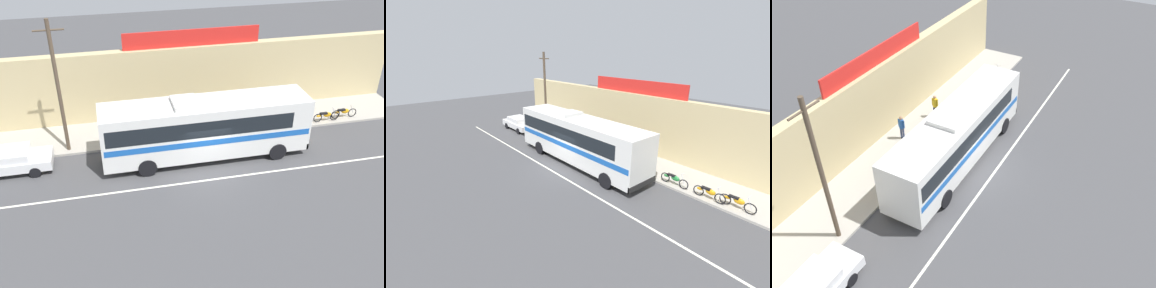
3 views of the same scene
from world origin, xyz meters
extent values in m
plane|color=#444447|center=(0.00, 0.00, 0.00)|extent=(70.00, 70.00, 0.00)
cube|color=#A8A399|center=(0.00, 5.20, 0.07)|extent=(30.00, 3.60, 0.14)
cube|color=tan|center=(0.00, 7.35, 2.40)|extent=(30.00, 0.70, 4.80)
cube|color=red|center=(0.65, 7.35, 5.35)|extent=(9.01, 0.12, 1.10)
cube|color=silver|center=(0.00, -0.80, 0.00)|extent=(30.00, 0.14, 0.01)
cube|color=silver|center=(0.14, 1.57, 1.99)|extent=(11.89, 2.52, 3.10)
cube|color=black|center=(-0.34, 1.57, 2.54)|extent=(10.47, 2.54, 0.96)
cube|color=#1956B2|center=(0.14, 1.57, 1.69)|extent=(11.65, 2.54, 0.36)
cube|color=black|center=(6.05, 1.57, 2.44)|extent=(0.04, 2.27, 1.40)
cube|color=black|center=(6.04, 1.57, 0.62)|extent=(0.12, 2.52, 0.36)
cube|color=silver|center=(-1.05, 1.57, 3.66)|extent=(1.40, 1.77, 0.24)
cylinder|color=black|center=(4.18, 2.74, 0.52)|extent=(1.04, 0.32, 1.04)
cylinder|color=black|center=(4.18, 0.40, 0.52)|extent=(1.04, 0.32, 1.04)
cylinder|color=black|center=(-3.43, 2.74, 0.52)|extent=(1.04, 0.32, 1.04)
cylinder|color=black|center=(-3.43, 0.40, 0.52)|extent=(1.04, 0.32, 1.04)
cube|color=silver|center=(-10.79, 2.44, 0.61)|extent=(4.47, 1.80, 0.56)
cube|color=silver|center=(-10.89, 2.44, 1.13)|extent=(2.33, 1.62, 0.48)
cube|color=black|center=(-10.03, 2.44, 1.09)|extent=(0.21, 1.52, 0.34)
cylinder|color=black|center=(-9.50, 3.29, 0.31)|extent=(0.62, 0.20, 0.62)
cylinder|color=black|center=(-9.50, 1.58, 0.31)|extent=(0.62, 0.20, 0.62)
cylinder|color=brown|center=(-7.75, 3.91, 4.08)|extent=(0.22, 0.22, 7.87)
cylinder|color=brown|center=(-7.75, 3.91, 7.41)|extent=(1.60, 0.10, 0.10)
torus|color=black|center=(4.94, 3.92, 0.45)|extent=(0.62, 0.06, 0.62)
torus|color=black|center=(3.73, 3.92, 0.45)|extent=(0.62, 0.06, 0.62)
cylinder|color=silver|center=(4.86, 3.92, 0.75)|extent=(0.34, 0.04, 0.65)
cylinder|color=silver|center=(4.76, 3.92, 1.07)|extent=(0.03, 0.56, 0.03)
ellipsoid|color=red|center=(4.39, 3.92, 0.63)|extent=(0.56, 0.22, 0.34)
cube|color=black|center=(4.12, 3.92, 0.75)|extent=(0.52, 0.20, 0.10)
ellipsoid|color=red|center=(3.79, 3.92, 0.59)|extent=(0.36, 0.14, 0.16)
torus|color=black|center=(7.50, 3.76, 0.45)|extent=(0.62, 0.06, 0.62)
torus|color=black|center=(6.24, 3.76, 0.45)|extent=(0.62, 0.06, 0.62)
cylinder|color=silver|center=(7.42, 3.76, 0.75)|extent=(0.34, 0.04, 0.65)
cylinder|color=silver|center=(7.32, 3.76, 1.07)|extent=(0.03, 0.56, 0.03)
ellipsoid|color=#237F38|center=(6.93, 3.76, 0.63)|extent=(0.56, 0.22, 0.34)
cube|color=black|center=(6.64, 3.76, 0.75)|extent=(0.52, 0.20, 0.10)
ellipsoid|color=#237F38|center=(6.30, 3.76, 0.59)|extent=(0.36, 0.14, 0.16)
torus|color=black|center=(11.10, 3.95, 0.45)|extent=(0.62, 0.06, 0.62)
torus|color=black|center=(9.86, 3.95, 0.45)|extent=(0.62, 0.06, 0.62)
cylinder|color=silver|center=(11.02, 3.95, 0.75)|extent=(0.34, 0.04, 0.65)
cylinder|color=silver|center=(10.92, 3.95, 1.07)|extent=(0.03, 0.56, 0.03)
ellipsoid|color=orange|center=(10.54, 3.95, 0.63)|extent=(0.56, 0.22, 0.34)
cube|color=black|center=(10.26, 3.95, 0.75)|extent=(0.52, 0.20, 0.10)
ellipsoid|color=orange|center=(9.92, 3.95, 0.59)|extent=(0.36, 0.14, 0.16)
torus|color=black|center=(9.67, 3.75, 0.45)|extent=(0.62, 0.06, 0.62)
torus|color=black|center=(8.45, 3.75, 0.45)|extent=(0.62, 0.06, 0.62)
cylinder|color=silver|center=(9.59, 3.75, 0.75)|extent=(0.34, 0.04, 0.65)
cylinder|color=silver|center=(9.49, 3.75, 1.07)|extent=(0.03, 0.56, 0.03)
ellipsoid|color=orange|center=(9.12, 3.75, 0.63)|extent=(0.56, 0.22, 0.34)
cube|color=black|center=(8.84, 3.75, 0.75)|extent=(0.52, 0.20, 0.10)
ellipsoid|color=orange|center=(8.51, 3.75, 0.59)|extent=(0.36, 0.14, 0.16)
cylinder|color=navy|center=(3.43, 5.28, 0.55)|extent=(0.13, 0.13, 0.82)
cylinder|color=navy|center=(3.43, 5.10, 0.55)|extent=(0.13, 0.13, 0.82)
cylinder|color=gold|center=(3.43, 5.19, 1.27)|extent=(0.30, 0.30, 0.61)
sphere|color=tan|center=(3.43, 5.19, 1.71)|extent=(0.22, 0.22, 0.22)
cylinder|color=gold|center=(3.43, 5.39, 1.30)|extent=(0.08, 0.08, 0.56)
cylinder|color=gold|center=(3.43, 4.99, 1.30)|extent=(0.08, 0.08, 0.56)
cylinder|color=navy|center=(0.30, 5.83, 0.54)|extent=(0.13, 0.13, 0.81)
cylinder|color=navy|center=(0.30, 5.65, 0.54)|extent=(0.13, 0.13, 0.81)
cylinder|color=#23519E|center=(0.30, 5.74, 1.25)|extent=(0.30, 0.30, 0.61)
sphere|color=#A37556|center=(0.30, 5.74, 1.69)|extent=(0.22, 0.22, 0.22)
cylinder|color=#23519E|center=(0.30, 5.94, 1.28)|extent=(0.08, 0.08, 0.56)
cylinder|color=#23519E|center=(0.30, 5.54, 1.28)|extent=(0.08, 0.08, 0.56)
camera|label=1|loc=(-5.32, -19.16, 14.06)|focal=40.29mm
camera|label=2|loc=(14.37, -10.43, 8.23)|focal=24.75mm
camera|label=3|loc=(-16.52, -7.81, 15.99)|focal=38.52mm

